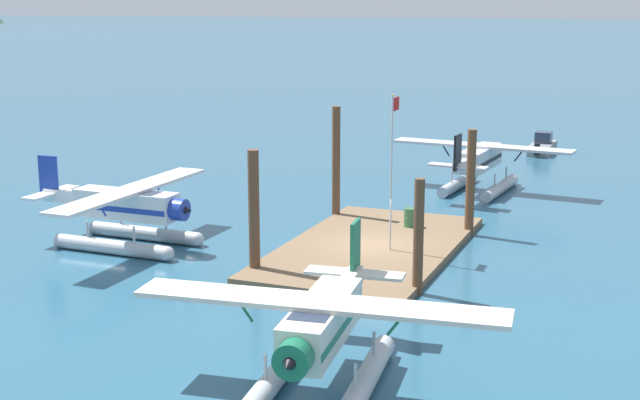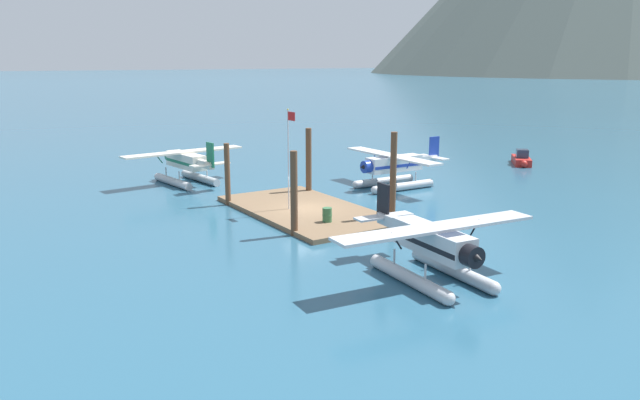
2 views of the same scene
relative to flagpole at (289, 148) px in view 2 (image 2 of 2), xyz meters
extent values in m
plane|color=#285670|center=(0.36, 1.03, -4.39)|extent=(1200.00, 1200.00, 0.00)
cube|color=brown|center=(0.36, 1.03, -4.24)|extent=(13.33, 7.05, 0.30)
cylinder|color=brown|center=(-4.50, -2.44, -2.20)|extent=(0.38, 0.38, 4.38)
cylinder|color=brown|center=(4.68, -2.34, -1.90)|extent=(0.42, 0.42, 4.97)
cylinder|color=brown|center=(-4.56, 4.24, -1.87)|extent=(0.44, 0.44, 5.04)
cylinder|color=brown|center=(5.21, 4.50, -1.55)|extent=(0.41, 0.41, 5.68)
cylinder|color=silver|center=(-0.12, 0.00, -0.82)|extent=(0.08, 0.08, 6.54)
cube|color=red|center=(0.33, 0.00, 2.10)|extent=(0.90, 0.03, 0.56)
sphere|color=gold|center=(-0.12, 0.00, 2.50)|extent=(0.10, 0.10, 0.10)
cylinder|color=#33663D|center=(4.07, 0.33, -3.65)|extent=(0.58, 0.58, 0.88)
torus|color=#33663D|center=(4.07, 0.33, -3.65)|extent=(0.62, 0.62, 0.04)
cylinder|color=#B7BABF|center=(-13.31, -3.42, -4.07)|extent=(5.64, 1.28, 0.64)
sphere|color=#B7BABF|center=(-16.09, -3.74, -4.07)|extent=(0.64, 0.64, 0.64)
cylinder|color=#B7BABF|center=(-13.60, -0.93, -4.07)|extent=(5.64, 1.28, 0.64)
sphere|color=#B7BABF|center=(-16.38, -1.26, -4.07)|extent=(0.64, 0.64, 0.64)
cylinder|color=#B7BABF|center=(-14.50, -3.56, -3.40)|extent=(0.10, 0.10, 0.70)
cylinder|color=#B7BABF|center=(-12.12, -3.28, -3.40)|extent=(0.10, 0.10, 0.70)
cylinder|color=#B7BABF|center=(-14.79, -1.07, -3.40)|extent=(0.10, 0.10, 0.70)
cylinder|color=#B7BABF|center=(-12.41, -0.79, -3.40)|extent=(0.10, 0.10, 0.70)
cube|color=silver|center=(-13.46, -2.18, -2.45)|extent=(4.91, 1.79, 1.20)
cube|color=#196B47|center=(-13.46, -2.18, -2.55)|extent=(4.82, 1.80, 0.24)
cube|color=#283347|center=(-14.53, -2.30, -2.12)|extent=(1.21, 1.17, 0.56)
cube|color=silver|center=(-13.75, -2.21, -1.78)|extent=(2.60, 10.49, 0.14)
cylinder|color=#196B47|center=(-13.50, -4.40, -2.11)|extent=(0.15, 0.63, 0.84)
cylinder|color=#196B47|center=(-14.01, -0.02, -2.11)|extent=(0.15, 0.63, 0.84)
cylinder|color=#196B47|center=(-16.14, -2.49, -2.45)|extent=(0.71, 1.02, 0.96)
cone|color=black|center=(-16.58, -2.54, -2.45)|extent=(0.39, 0.40, 0.36)
cube|color=silver|center=(-10.23, -1.80, -2.35)|extent=(2.24, 0.69, 0.56)
cube|color=#196B47|center=(-9.33, -1.69, -1.50)|extent=(1.01, 0.24, 1.90)
cube|color=silver|center=(-9.43, -1.71, -2.25)|extent=(1.17, 3.27, 0.10)
cylinder|color=#B7BABF|center=(-1.74, 11.25, -4.07)|extent=(0.69, 5.61, 0.64)
sphere|color=#B7BABF|center=(-1.77, 8.45, -4.07)|extent=(0.64, 0.64, 0.64)
cylinder|color=#B7BABF|center=(-4.24, 11.28, -4.07)|extent=(0.69, 5.61, 0.64)
sphere|color=#B7BABF|center=(-4.27, 8.48, -4.07)|extent=(0.64, 0.64, 0.64)
cylinder|color=#B7BABF|center=(-1.76, 10.05, -3.40)|extent=(0.10, 0.10, 0.70)
cylinder|color=#B7BABF|center=(-1.73, 12.45, -3.40)|extent=(0.10, 0.10, 0.70)
cylinder|color=#B7BABF|center=(-4.26, 10.08, -3.40)|extent=(0.10, 0.10, 0.70)
cylinder|color=#B7BABF|center=(-4.23, 12.48, -3.40)|extent=(0.10, 0.10, 0.70)
cube|color=white|center=(-2.99, 11.27, -2.45)|extent=(1.29, 4.81, 1.20)
cube|color=#1E389E|center=(-2.99, 11.27, -2.55)|extent=(1.31, 4.72, 0.24)
cube|color=#283347|center=(-3.01, 10.19, -2.12)|extent=(1.06, 1.11, 0.56)
cube|color=white|center=(-3.00, 10.97, -1.78)|extent=(10.41, 1.50, 0.14)
cylinder|color=#1E389E|center=(-0.80, 10.94, -2.11)|extent=(0.62, 0.09, 0.84)
cylinder|color=#1E389E|center=(-5.20, 10.99, -2.11)|extent=(0.62, 0.09, 0.84)
cylinder|color=#1E389E|center=(-3.02, 8.57, -2.45)|extent=(0.97, 0.61, 0.96)
cone|color=black|center=(-3.03, 8.12, -2.45)|extent=(0.36, 0.35, 0.36)
cube|color=white|center=(-2.96, 14.52, -2.35)|extent=(0.46, 2.20, 0.56)
cube|color=#1E389E|center=(-2.95, 15.42, -1.50)|extent=(0.13, 1.00, 1.90)
cube|color=white|center=(-2.96, 15.32, -2.25)|extent=(3.21, 0.83, 0.10)
cylinder|color=#B7BABF|center=(14.68, 0.52, -4.07)|extent=(5.63, 1.11, 0.64)
sphere|color=#B7BABF|center=(17.47, 0.28, -4.07)|extent=(0.64, 0.64, 0.64)
cylinder|color=#B7BABF|center=(14.47, -1.97, -4.07)|extent=(5.63, 1.11, 0.64)
sphere|color=#B7BABF|center=(17.26, -2.21, -4.07)|extent=(0.64, 0.64, 0.64)
cylinder|color=#B7BABF|center=(15.88, 0.42, -3.40)|extent=(0.10, 0.10, 0.70)
cylinder|color=#B7BABF|center=(13.49, 0.62, -3.40)|extent=(0.10, 0.10, 0.70)
cylinder|color=#B7BABF|center=(15.67, -2.07, -3.40)|extent=(0.10, 0.10, 0.70)
cylinder|color=#B7BABF|center=(13.28, -1.87, -3.40)|extent=(0.10, 0.10, 0.70)
cube|color=silver|center=(14.58, -0.73, -2.45)|extent=(4.89, 1.64, 1.20)
cube|color=black|center=(14.58, -0.73, -2.55)|extent=(4.79, 1.65, 0.24)
cube|color=#283347|center=(15.65, -0.82, -2.12)|extent=(1.19, 1.14, 0.56)
cube|color=silver|center=(14.88, -0.75, -1.78)|extent=(2.28, 10.48, 0.14)
cylinder|color=black|center=(15.06, 1.44, -2.11)|extent=(0.13, 0.63, 0.84)
cylinder|color=black|center=(14.69, -2.94, -2.11)|extent=(0.13, 0.63, 0.84)
cylinder|color=black|center=(17.27, -0.96, -2.45)|extent=(0.68, 1.01, 0.96)
cone|color=black|center=(17.72, -0.99, -2.45)|extent=(0.38, 0.39, 0.36)
cube|color=silver|center=(11.34, -0.45, -2.35)|extent=(2.23, 0.63, 0.56)
cube|color=black|center=(10.44, -0.37, -1.50)|extent=(1.01, 0.20, 1.90)
cube|color=silver|center=(10.54, -0.38, -2.25)|extent=(1.07, 3.26, 0.10)
cube|color=#B2231E|center=(-5.22, 29.08, -4.04)|extent=(4.07, 3.98, 0.70)
sphere|color=#B2231E|center=(-3.70, 27.64, -4.04)|extent=(0.70, 0.70, 0.70)
cube|color=#283347|center=(-5.01, 28.88, -3.29)|extent=(1.63, 1.62, 0.80)
cube|color=black|center=(-6.87, 30.66, -3.79)|extent=(0.48, 0.48, 0.80)
camera|label=1|loc=(-34.99, -10.77, 6.21)|focal=49.64mm
camera|label=2|loc=(34.74, -19.56, 5.62)|focal=34.58mm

